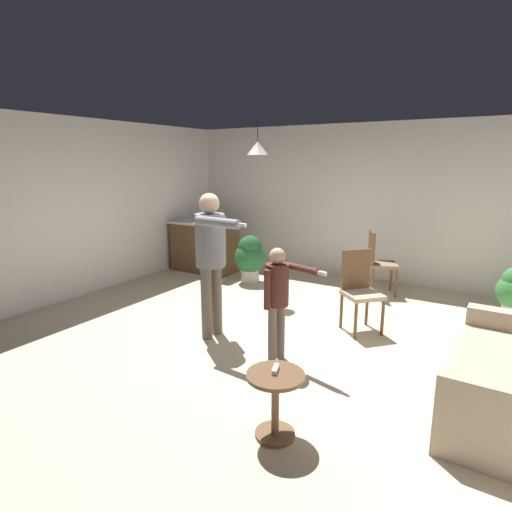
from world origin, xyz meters
TOP-DOWN VIEW (x-y plane):
  - ground at (0.00, 0.00)m, footprint 7.68×7.68m
  - wall_back at (0.00, 3.20)m, footprint 6.40×0.10m
  - wall_left at (-3.20, 0.00)m, footprint 0.10×6.40m
  - kitchen_counter at (-2.45, 2.09)m, footprint 1.26×0.66m
  - side_table_by_couch at (1.10, -1.57)m, footprint 0.44×0.44m
  - person_adult at (-0.45, -0.31)m, footprint 0.82×0.55m
  - person_child at (0.51, -0.46)m, footprint 0.65×0.34m
  - dining_chair_by_counter at (0.77, 2.38)m, footprint 0.56×0.56m
  - dining_chair_near_wall at (0.98, 0.80)m, footprint 0.59×0.59m
  - potted_plant_by_wall at (-1.30, 1.88)m, footprint 0.54×0.54m
  - spare_remote_on_table at (1.08, -1.54)m, footprint 0.08×0.13m
  - ceiling_light_pendant at (-0.90, 1.47)m, footprint 0.32×0.32m

SIDE VIEW (x-z plane):
  - ground at x=0.00m, z-range 0.00..0.00m
  - side_table_by_couch at x=1.10m, z-range 0.07..0.59m
  - potted_plant_by_wall at x=-1.30m, z-range 0.04..0.86m
  - kitchen_counter at x=-2.45m, z-range 0.00..0.95m
  - spare_remote_on_table at x=1.08m, z-range 0.52..0.56m
  - dining_chair_by_counter at x=0.77m, z-range 0.05..1.05m
  - dining_chair_near_wall at x=0.98m, z-range 0.05..1.05m
  - person_child at x=0.51m, z-range 0.15..1.36m
  - person_adult at x=-0.45m, z-range 0.21..1.92m
  - wall_back at x=0.00m, z-range 0.00..2.70m
  - wall_left at x=-3.20m, z-range 0.00..2.70m
  - ceiling_light_pendant at x=-0.90m, z-range 1.98..2.53m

